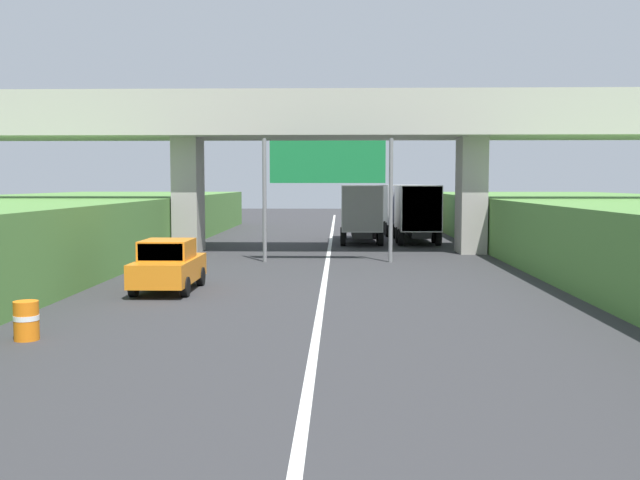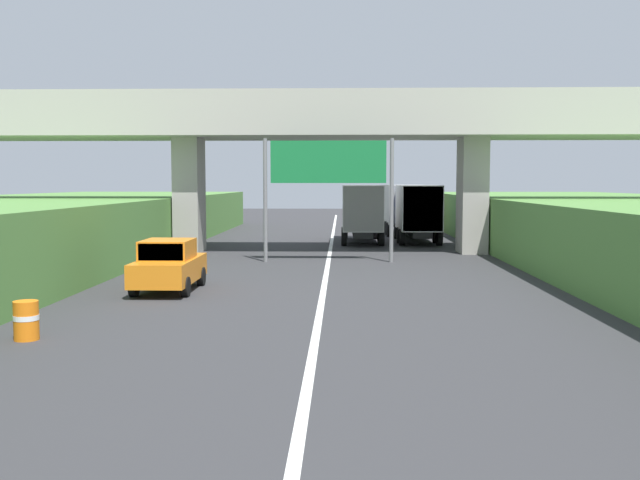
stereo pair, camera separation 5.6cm
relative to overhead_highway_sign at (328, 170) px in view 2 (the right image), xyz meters
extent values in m
cube|color=white|center=(0.00, -3.03, -4.14)|extent=(0.20, 100.54, 0.01)
cube|color=#ADA89E|center=(0.00, 4.54, 2.29)|extent=(40.00, 4.80, 1.10)
cube|color=#ADA89E|center=(0.00, 2.32, 3.39)|extent=(40.00, 0.36, 1.10)
cube|color=#ADA89E|center=(0.00, 6.76, 3.39)|extent=(40.00, 0.36, 1.10)
cube|color=#9F9A91|center=(-7.27, 4.54, -1.20)|extent=(1.30, 2.20, 5.87)
cube|color=#9F9A91|center=(7.27, 4.54, -1.20)|extent=(1.30, 2.20, 5.87)
cylinder|color=slate|center=(-2.85, 0.00, -1.35)|extent=(0.18, 0.18, 5.57)
cylinder|color=slate|center=(2.85, 0.00, -1.35)|extent=(0.18, 0.18, 5.57)
cube|color=#167238|center=(0.00, 0.00, 0.39)|extent=(5.20, 0.12, 1.90)
cube|color=white|center=(0.00, -0.01, 0.39)|extent=(4.89, 0.01, 1.67)
cube|color=black|center=(4.83, 17.71, -3.48)|extent=(1.10, 7.30, 0.36)
cube|color=red|center=(4.83, 20.31, -2.25)|extent=(2.10, 2.10, 2.10)
cube|color=#2D3842|center=(4.83, 21.33, -1.95)|extent=(1.89, 0.06, 0.90)
cube|color=#B7B7B2|center=(4.83, 16.66, -2.00)|extent=(2.30, 5.20, 2.60)
cube|color=gray|center=(4.83, 14.08, -2.00)|extent=(2.21, 0.04, 2.50)
cylinder|color=black|center=(3.86, 20.31, -3.66)|extent=(0.30, 0.96, 0.96)
cylinder|color=black|center=(5.80, 20.31, -3.66)|extent=(0.30, 0.96, 0.96)
cylinder|color=black|center=(3.76, 15.23, -3.66)|extent=(0.30, 0.96, 0.96)
cylinder|color=black|center=(5.90, 15.23, -3.66)|extent=(0.30, 0.96, 0.96)
cylinder|color=black|center=(3.76, 16.92, -3.66)|extent=(0.30, 0.96, 0.96)
cylinder|color=black|center=(5.90, 16.92, -3.66)|extent=(0.30, 0.96, 0.96)
cube|color=black|center=(1.81, 10.90, -3.48)|extent=(1.10, 7.30, 0.36)
cube|color=silver|center=(1.81, 13.50, -2.25)|extent=(2.10, 2.10, 2.10)
cube|color=#2D3842|center=(1.81, 14.52, -1.95)|extent=(1.89, 0.06, 0.90)
cube|color=#B7B7B2|center=(1.81, 9.85, -2.00)|extent=(2.30, 5.20, 2.60)
cube|color=gray|center=(1.81, 7.27, -2.00)|extent=(2.21, 0.04, 2.50)
cylinder|color=black|center=(0.84, 13.50, -3.66)|extent=(0.30, 0.96, 0.96)
cylinder|color=black|center=(2.78, 13.50, -3.66)|extent=(0.30, 0.96, 0.96)
cylinder|color=black|center=(0.74, 8.42, -3.66)|extent=(0.30, 0.96, 0.96)
cylinder|color=black|center=(2.88, 8.42, -3.66)|extent=(0.30, 0.96, 0.96)
cylinder|color=black|center=(0.74, 10.11, -3.66)|extent=(0.30, 0.96, 0.96)
cylinder|color=black|center=(2.88, 10.11, -3.66)|extent=(0.30, 0.96, 0.96)
cube|color=black|center=(5.12, 11.16, -3.48)|extent=(1.10, 7.30, 0.36)
cube|color=#233D9E|center=(5.12, 13.76, -2.25)|extent=(2.10, 2.10, 2.10)
cube|color=#2D3842|center=(5.12, 14.78, -1.95)|extent=(1.89, 0.06, 0.90)
cube|color=silver|center=(5.12, 10.11, -2.00)|extent=(2.30, 5.20, 2.60)
cube|color=#A8A8A4|center=(5.12, 7.53, -2.00)|extent=(2.21, 0.04, 2.50)
cylinder|color=black|center=(4.15, 13.76, -3.66)|extent=(0.30, 0.96, 0.96)
cylinder|color=black|center=(6.09, 13.76, -3.66)|extent=(0.30, 0.96, 0.96)
cylinder|color=black|center=(4.05, 8.68, -3.66)|extent=(0.30, 0.96, 0.96)
cylinder|color=black|center=(6.19, 8.68, -3.66)|extent=(0.30, 0.96, 0.96)
cylinder|color=black|center=(4.05, 10.37, -3.66)|extent=(0.30, 0.96, 0.96)
cylinder|color=black|center=(6.19, 10.37, -3.66)|extent=(0.30, 0.96, 0.96)
cube|color=orange|center=(-5.13, -8.88, -3.44)|extent=(1.76, 4.10, 0.76)
cube|color=orange|center=(-5.13, -9.03, -2.74)|extent=(1.56, 1.90, 0.64)
cube|color=#2D3842|center=(-5.13, -9.95, -2.74)|extent=(1.44, 0.06, 0.54)
cylinder|color=black|center=(-5.95, -7.60, -3.82)|extent=(0.22, 0.64, 0.64)
cylinder|color=black|center=(-4.31, -7.60, -3.82)|extent=(0.22, 0.64, 0.64)
cylinder|color=black|center=(-5.95, -10.15, -3.82)|extent=(0.22, 0.64, 0.64)
cylinder|color=black|center=(-4.31, -10.15, -3.82)|extent=(0.22, 0.64, 0.64)
cylinder|color=orange|center=(-6.61, -16.43, -3.69)|extent=(0.56, 0.56, 0.90)
cylinder|color=white|center=(-6.61, -16.43, -3.62)|extent=(0.57, 0.57, 0.12)
camera|label=1|loc=(0.54, -32.48, -0.54)|focal=40.43mm
camera|label=2|loc=(0.60, -32.48, -0.54)|focal=40.43mm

